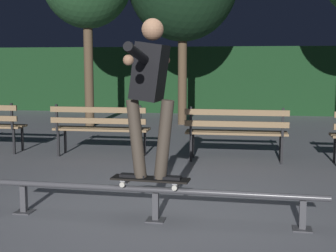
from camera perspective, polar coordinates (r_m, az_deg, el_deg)
The scene contains 7 objects.
ground_plane at distance 5.05m, azimuth -1.22°, elevation -10.67°, with size 90.00×90.00×0.00m, color slate.
hedge_backdrop at distance 15.20m, azimuth 7.02°, elevation 5.38°, with size 24.00×1.20×2.01m, color #193D1E.
grind_rail at distance 4.89m, azimuth -1.46°, elevation -8.10°, with size 3.34×0.18×0.35m.
skateboard at distance 4.86m, azimuth -2.09°, elevation -6.27°, with size 0.79×0.24×0.09m.
skateboarder at distance 4.72m, azimuth -2.11°, elevation 4.82°, with size 0.62×1.41×1.56m.
park_bench_left_center at distance 8.13m, azimuth -7.95°, elevation 0.13°, with size 1.61×0.47×0.88m.
park_bench_right_center at distance 7.71m, azimuth 7.99°, elevation -0.28°, with size 1.61×0.47×0.88m.
Camera 1 is at (1.00, -4.69, 1.58)m, focal length 52.08 mm.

